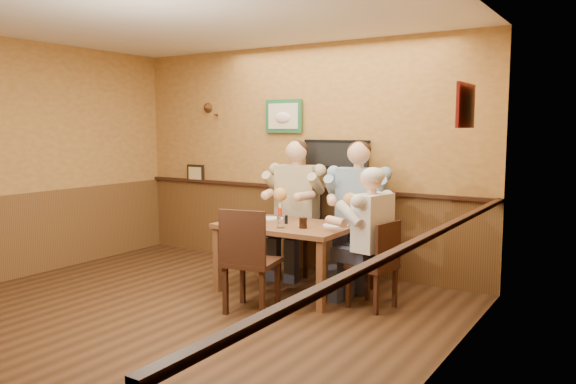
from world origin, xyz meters
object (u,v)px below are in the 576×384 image
at_px(chair_back_right, 358,239).
at_px(diner_blue_polo, 358,220).
at_px(chair_back_left, 297,232).
at_px(water_glass_left, 243,218).
at_px(salt_shaker, 285,220).
at_px(pepper_shaker, 286,219).
at_px(cola_tumbler, 303,223).
at_px(chair_near_side, 252,259).
at_px(water_glass_mid, 280,222).
at_px(chair_right_end, 372,264).
at_px(diner_white_elder, 372,245).
at_px(diner_tan_shirt, 297,214).
at_px(dining_table, 287,232).
at_px(hot_sauce_bottle, 280,214).

relative_size(chair_back_right, diner_blue_polo, 0.70).
bearing_deg(chair_back_right, chair_back_left, 163.17).
xyz_separation_m(water_glass_left, salt_shaker, (0.37, 0.25, -0.02)).
height_order(chair_back_right, pepper_shaker, chair_back_right).
distance_m(water_glass_left, cola_tumbler, 0.70).
relative_size(chair_near_side, water_glass_mid, 8.74).
height_order(chair_back_right, salt_shaker, chair_back_right).
height_order(chair_right_end, chair_near_side, chair_near_side).
bearing_deg(chair_right_end, diner_white_elder, 180.00).
bearing_deg(chair_back_left, chair_near_side, -83.80).
xyz_separation_m(water_glass_mid, cola_tumbler, (0.21, 0.11, -0.00)).
bearing_deg(salt_shaker, chair_right_end, 0.03).
relative_size(diner_tan_shirt, diner_blue_polo, 1.00).
distance_m(diner_white_elder, water_glass_left, 1.43).
height_order(dining_table, cola_tumbler, cola_tumbler).
distance_m(chair_near_side, water_glass_left, 0.72).
xyz_separation_m(chair_right_end, cola_tumbler, (-0.71, -0.14, 0.37)).
bearing_deg(pepper_shaker, diner_tan_shirt, 113.30).
relative_size(chair_back_left, pepper_shaker, 11.20).
distance_m(chair_back_right, chair_right_end, 0.89).
height_order(diner_tan_shirt, cola_tumbler, diner_tan_shirt).
distance_m(water_glass_left, pepper_shaker, 0.46).
bearing_deg(chair_back_right, dining_table, -139.23).
relative_size(water_glass_left, hot_sauce_bottle, 0.66).
bearing_deg(water_glass_mid, chair_near_side, -92.71).
height_order(chair_back_left, salt_shaker, chair_back_left).
distance_m(hot_sauce_bottle, pepper_shaker, 0.12).
bearing_deg(hot_sauce_bottle, chair_back_right, 49.32).
height_order(chair_near_side, salt_shaker, chair_near_side).
relative_size(diner_blue_polo, water_glass_left, 11.93).
distance_m(chair_right_end, water_glass_left, 1.47).
bearing_deg(hot_sauce_bottle, dining_table, -16.77).
relative_size(diner_blue_polo, hot_sauce_bottle, 7.91).
bearing_deg(water_glass_mid, hot_sauce_bottle, 124.04).
xyz_separation_m(chair_back_right, cola_tumbler, (-0.21, -0.87, 0.29)).
distance_m(diner_blue_polo, diner_white_elder, 0.89).
bearing_deg(water_glass_left, diner_blue_polo, 47.46).
distance_m(dining_table, pepper_shaker, 0.14).
xyz_separation_m(cola_tumbler, salt_shaker, (-0.32, 0.14, -0.01)).
height_order(diner_tan_shirt, water_glass_mid, diner_tan_shirt).
distance_m(chair_back_right, hot_sauce_bottle, 0.99).
height_order(diner_tan_shirt, water_glass_left, diner_tan_shirt).
bearing_deg(water_glass_mid, diner_tan_shirt, 112.33).
bearing_deg(dining_table, diner_blue_polo, 55.84).
distance_m(chair_back_left, cola_tumbler, 1.13).
xyz_separation_m(diner_tan_shirt, water_glass_mid, (0.41, -1.00, 0.08)).
relative_size(chair_back_right, chair_right_end, 1.17).
height_order(water_glass_left, water_glass_mid, water_glass_left).
relative_size(diner_white_elder, pepper_shaker, 13.71).
height_order(chair_near_side, pepper_shaker, chair_near_side).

